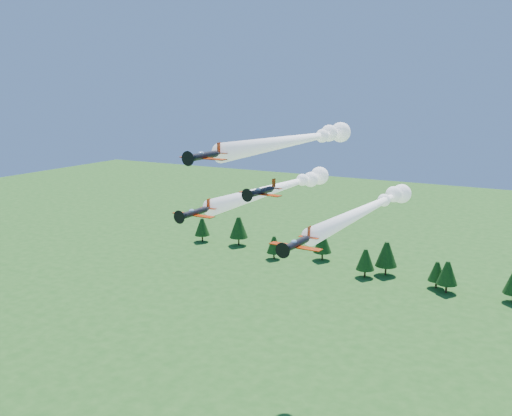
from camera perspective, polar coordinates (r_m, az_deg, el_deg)
The scene contains 5 objects.
plane_lead at distance 93.32m, azimuth 4.66°, elevation 6.90°, with size 6.41×48.40×3.70m.
plane_left at distance 104.45m, azimuth 2.73°, elevation 2.20°, with size 7.20×47.23×3.70m.
plane_right at distance 99.04m, azimuth 11.46°, elevation 0.12°, with size 7.53×49.47×3.70m.
plane_slot at distance 82.04m, azimuth 0.51°, elevation 1.65°, with size 6.84×7.42×2.40m.
treeline at distance 186.17m, azimuth 18.24°, elevation -5.30°, with size 173.50×21.82×11.57m.
Camera 1 is at (37.57, -65.76, 59.59)m, focal length 40.00 mm.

